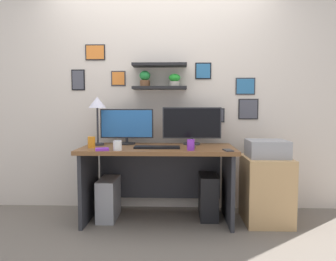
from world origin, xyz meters
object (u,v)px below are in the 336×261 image
desk_lamp (97,106)px  computer_tower_right (208,196)px  desk (158,167)px  coffee_mug (118,146)px  pen_cup (191,145)px  computer_tower_left (109,199)px  monitor_right (192,125)px  computer_mouse (193,147)px  printer (267,149)px  monitor_left (127,126)px  keyboard (157,147)px  cell_phone (228,150)px  scissors_tray (102,149)px  water_cup (91,142)px  drawer_cabinet (266,190)px

desk_lamp → computer_tower_right: size_ratio=1.12×
desk → coffee_mug: bearing=-138.3°
coffee_mug → pen_cup: pen_cup is taller
computer_tower_left → monitor_right: bearing=12.3°
computer_mouse → computer_tower_left: 1.03m
printer → computer_tower_right: (-0.56, 0.11, -0.51)m
pen_cup → printer: 0.79m
monitor_left → computer_tower_left: monitor_left is taller
keyboard → computer_tower_left: size_ratio=1.06×
keyboard → computer_tower_right: size_ratio=0.98×
cell_phone → computer_tower_left: 1.32m
computer_mouse → desk_lamp: (-0.98, 0.21, 0.39)m
keyboard → coffee_mug: coffee_mug is taller
scissors_tray → computer_tower_right: scissors_tray is taller
monitor_right → pen_cup: size_ratio=6.21×
desk → printer: printer is taller
cell_phone → water_cup: (-1.30, 0.16, 0.05)m
coffee_mug → scissors_tray: bearing=-173.0°
monitor_left → scissors_tray: size_ratio=4.71×
keyboard → computer_mouse: bearing=3.0°
monitor_left → coffee_mug: size_ratio=6.28×
monitor_left → monitor_right: bearing=0.0°
cell_phone → drawer_cabinet: 0.65m
printer → keyboard: bearing=-174.8°
coffee_mug → printer: bearing=10.0°
desk → cell_phone: size_ratio=10.90×
coffee_mug → desk_lamp: bearing=126.4°
cell_phone → computer_tower_left: size_ratio=0.34×
desk_lamp → cell_phone: bearing=-15.9°
desk → computer_tower_right: desk is taller
monitor_left → desk_lamp: size_ratio=1.12×
computer_mouse → coffee_mug: size_ratio=1.00×
water_cup → drawer_cabinet: 1.79m
cell_phone → printer: 0.48m
computer_tower_right → scissors_tray: bearing=-159.2°
desk_lamp → scissors_tray: size_ratio=4.20×
monitor_right → drawer_cabinet: bearing=-17.2°
desk_lamp → keyboard: bearing=-19.7°
drawer_cabinet → printer: size_ratio=1.72×
pen_cup → computer_tower_left: size_ratio=0.24×
desk_lamp → computer_tower_left: desk_lamp is taller
monitor_left → computer_tower_right: (0.86, -0.11, -0.72)m
drawer_cabinet → computer_tower_right: drawer_cabinet is taller
monitor_left → pen_cup: (0.67, -0.45, -0.15)m
desk_lamp → printer: bearing=-4.3°
coffee_mug → computer_tower_right: size_ratio=0.20×
computer_tower_left → cell_phone: bearing=-13.4°
computer_mouse → computer_tower_left: (-0.86, 0.12, -0.56)m
desk → computer_tower_right: size_ratio=3.39×
printer → cell_phone: bearing=-150.2°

